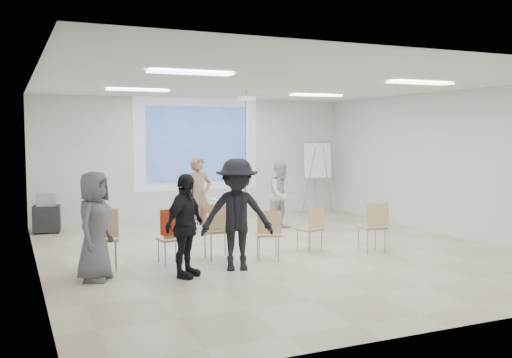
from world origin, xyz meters
name	(u,v)px	position (x,y,z in m)	size (l,w,h in m)	color
floor	(274,253)	(0.00, 0.00, -0.05)	(8.00, 9.00, 0.10)	beige
ceiling	(274,81)	(0.00, 0.00, 3.05)	(8.00, 9.00, 0.10)	white
wall_back	(196,158)	(0.00, 4.55, 1.50)	(8.00, 0.10, 3.00)	silver
wall_left	(32,175)	(-4.05, 0.00, 1.50)	(0.10, 9.00, 3.00)	silver
wall_right	(450,164)	(4.05, 0.00, 1.50)	(0.10, 9.00, 3.00)	silver
projection_halo	(197,144)	(0.00, 4.49, 1.85)	(3.20, 0.01, 2.30)	silver
projection_image	(197,144)	(0.00, 4.47, 1.85)	(2.60, 0.01, 1.90)	#365DB9
pedestal_table	(223,212)	(-0.08, 2.42, 0.40)	(0.74, 0.74, 0.72)	white
player_left	(199,191)	(-0.75, 2.07, 0.93)	(0.68, 0.46, 1.87)	#99735E
player_right	(282,191)	(1.21, 2.10, 0.84)	(0.81, 0.65, 1.69)	silver
controller_left	(203,176)	(-0.57, 2.32, 1.23)	(0.04, 0.12, 0.04)	white
controller_right	(270,177)	(1.03, 2.35, 1.14)	(0.04, 0.13, 0.04)	white
chair_far_left	(103,234)	(-3.07, -0.32, 0.58)	(0.53, 0.56, 0.99)	tan
chair_left_mid	(172,235)	(-1.97, -0.28, 0.47)	(0.42, 0.44, 0.80)	tan
chair_left_inner	(220,226)	(-1.14, -0.26, 0.57)	(0.47, 0.50, 0.96)	tan
chair_center	(268,231)	(-0.42, -0.67, 0.51)	(0.52, 0.53, 0.86)	tan
chair_right_inner	(312,226)	(0.58, -0.38, 0.48)	(0.46, 0.48, 0.81)	tan
chair_right_far	(374,223)	(1.54, -0.90, 0.54)	(0.47, 0.50, 0.91)	tan
red_jacket	(174,222)	(-1.98, -0.43, 0.72)	(0.43, 0.10, 0.41)	#AD3015
laptop	(218,228)	(-1.13, -0.16, 0.52)	(0.35, 0.26, 0.03)	black
audience_left	(185,218)	(-2.01, -1.18, 0.88)	(1.03, 0.62, 1.77)	black
audience_mid	(237,207)	(-1.14, -1.06, 0.99)	(1.28, 0.70, 1.97)	black
audience_outer	(94,220)	(-3.26, -0.83, 0.89)	(0.87, 0.57, 1.78)	slate
flipchart_easel	(317,160)	(3.11, 3.86, 1.43)	(0.82, 0.64, 1.94)	#919399
av_cart	(47,215)	(-3.65, 3.64, 0.38)	(0.61, 0.51, 0.83)	black
ceiling_projector	(247,106)	(0.10, 1.49, 2.69)	(0.30, 0.25, 3.00)	white
fluor_panel_nw	(138,90)	(-2.00, 2.00, 2.97)	(1.20, 0.30, 0.02)	white
fluor_panel_ne	(316,96)	(2.00, 2.00, 2.97)	(1.20, 0.30, 0.02)	white
fluor_panel_sw	(191,73)	(-2.00, -1.50, 2.97)	(1.20, 0.30, 0.02)	white
fluor_panel_se	(420,83)	(2.00, -1.50, 2.97)	(1.20, 0.30, 0.02)	white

